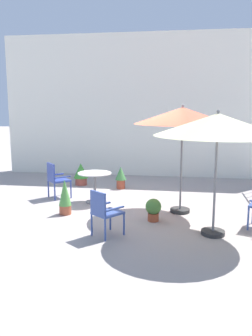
{
  "coord_description": "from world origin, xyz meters",
  "views": [
    {
      "loc": [
        1.25,
        -7.96,
        2.39
      ],
      "look_at": [
        0.0,
        0.07,
        0.95
      ],
      "focal_mm": 37.96,
      "sensor_mm": 36.0,
      "label": 1
    }
  ],
  "objects": [
    {
      "name": "potted_plant_2",
      "position": [
        -0.45,
        1.95,
        0.36
      ],
      "size": [
        0.32,
        0.32,
        0.64
      ],
      "color": "#9B432E",
      "rests_on": "ground"
    },
    {
      "name": "patio_umbrella_0",
      "position": [
        1.88,
        -1.46,
        2.04
      ],
      "size": [
        2.29,
        2.29,
        2.31
      ],
      "color": "#2D2D2D",
      "rests_on": "ground"
    },
    {
      "name": "potted_plant_0",
      "position": [
        0.72,
        -0.83,
        0.27
      ],
      "size": [
        0.33,
        0.34,
        0.48
      ],
      "color": "#A5482B",
      "rests_on": "ground"
    },
    {
      "name": "potted_plant_3",
      "position": [
        -1.72,
        2.25,
        0.36
      ],
      "size": [
        0.44,
        0.44,
        0.66
      ],
      "color": "#9A473B",
      "rests_on": "ground"
    },
    {
      "name": "ground_plane",
      "position": [
        0.0,
        0.0,
        0.0
      ],
      "size": [
        60.0,
        60.0,
        0.0
      ],
      "primitive_type": "plane",
      "color": "#A39892"
    },
    {
      "name": "cafe_table_0",
      "position": [
        -0.83,
        0.38,
        0.53
      ],
      "size": [
        0.83,
        0.83,
        0.75
      ],
      "color": "silver",
      "rests_on": "ground"
    },
    {
      "name": "potted_plant_1",
      "position": [
        -1.25,
        -0.66,
        0.4
      ],
      "size": [
        0.28,
        0.28,
        0.79
      ],
      "color": "#A45137",
      "rests_on": "ground"
    },
    {
      "name": "patio_umbrella_1",
      "position": [
        1.27,
        -0.12,
        2.15
      ],
      "size": [
        2.12,
        2.12,
        2.41
      ],
      "color": "#2D2D2D",
      "rests_on": "ground"
    },
    {
      "name": "patio_chair_2",
      "position": [
        -1.92,
        0.65,
        0.53
      ],
      "size": [
        0.67,
        0.67,
        0.93
      ],
      "color": "#2D4092",
      "rests_on": "ground"
    },
    {
      "name": "patio_chair_0",
      "position": [
        -0.1,
        -1.85,
        0.5
      ],
      "size": [
        0.64,
        0.65,
        0.87
      ],
      "color": "#374D93",
      "rests_on": "ground"
    },
    {
      "name": "villa_facade",
      "position": [
        0.0,
        4.1,
        2.36
      ],
      "size": [
        9.62,
        0.3,
        4.72
      ],
      "primitive_type": "cube",
      "color": "white",
      "rests_on": "ground"
    }
  ]
}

